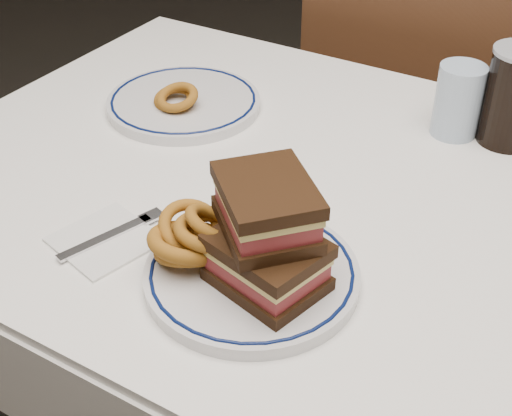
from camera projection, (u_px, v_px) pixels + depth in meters
The scene contains 10 objects.
dining_table at pixel (323, 249), 1.09m from camera, with size 1.27×0.87×0.75m.
chair_far at pixel (411, 91), 1.74m from camera, with size 0.50×0.50×1.01m.
main_plate at pixel (252, 274), 0.87m from camera, with size 0.26×0.26×0.02m.
reuben_sandwich at pixel (267, 235), 0.81m from camera, with size 0.16×0.16×0.13m.
onion_rings_main at pixel (198, 238), 0.86m from camera, with size 0.12×0.11×0.11m.
ketchup_ramekin at pixel (279, 213), 0.93m from camera, with size 0.05×0.05×0.03m.
water_glass at pixel (458, 101), 1.13m from camera, with size 0.07×0.07×0.12m, color #A7BDD7.
far_plate at pixel (184, 102), 1.23m from camera, with size 0.27×0.27×0.02m.
onion_rings_far at pixel (176, 98), 1.20m from camera, with size 0.09×0.08×0.04m.
napkin_fork at pixel (107, 239), 0.94m from camera, with size 0.14×0.16×0.01m.
Camera 1 is at (0.35, -0.78, 1.33)m, focal length 50.00 mm.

